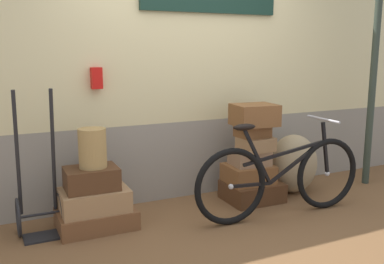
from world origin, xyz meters
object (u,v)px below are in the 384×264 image
suitcase_0 (96,218)px  suitcase_8 (254,115)px  luggage_trolley (39,203)px  suitcase_4 (248,174)px  suitcase_2 (91,178)px  suitcase_7 (253,131)px  suitcase_3 (252,191)px  suitcase_6 (256,144)px  burlap_sack (293,164)px  bicycle (281,178)px  wicker_basket (92,148)px  suitcase_1 (95,200)px  suitcase_5 (250,158)px

suitcase_0 → suitcase_8: suitcase_8 is taller
suitcase_0 → luggage_trolley: bearing=170.6°
suitcase_4 → suitcase_2: bearing=-176.7°
suitcase_7 → suitcase_8: 0.18m
suitcase_3 → suitcase_6: 0.51m
burlap_sack → bicycle: bicycle is taller
wicker_basket → bicycle: 1.77m
suitcase_0 → suitcase_1: suitcase_1 is taller
wicker_basket → bicycle: bicycle is taller
suitcase_0 → luggage_trolley: size_ratio=0.54×
suitcase_7 → burlap_sack: bearing=-1.5°
suitcase_8 → luggage_trolley: bearing=-177.8°
suitcase_6 → suitcase_2: bearing=175.2°
wicker_basket → bicycle: (1.66, -0.48, -0.35)m
suitcase_4 → suitcase_7: 0.46m
suitcase_4 → wicker_basket: (-1.63, -0.02, 0.44)m
suitcase_3 → wicker_basket: bearing=-179.5°
burlap_sack → suitcase_5: bearing=-178.7°
suitcase_6 → bicycle: bearing=-96.7°
bicycle → suitcase_4: bearing=94.3°
suitcase_6 → suitcase_1: bearing=175.6°
suitcase_3 → bicycle: (-0.00, -0.49, 0.28)m
suitcase_3 → wicker_basket: 1.78m
luggage_trolley → burlap_sack: (2.68, -0.04, 0.05)m
suitcase_4 → suitcase_5: bearing=18.3°
suitcase_4 → suitcase_8: 0.63m
suitcase_5 → burlap_sack: (0.58, 0.01, -0.14)m
suitcase_3 → bicycle: bicycle is taller
suitcase_0 → suitcase_6: bearing=-0.8°
suitcase_0 → bicycle: (1.66, -0.48, 0.29)m
suitcase_6 → suitcase_7: 0.14m
burlap_sack → suitcase_0: bearing=-179.0°
suitcase_0 → bicycle: size_ratio=0.38×
suitcase_5 → suitcase_8: bearing=-64.6°
suitcase_3 → suitcase_5: 0.37m
suitcase_6 → suitcase_7: suitcase_7 is taller
suitcase_1 → suitcase_3: suitcase_1 is taller
wicker_basket → burlap_sack: bearing=1.0°
suitcase_1 → suitcase_6: size_ratio=1.75×
suitcase_8 → suitcase_0: bearing=-175.9°
suitcase_3 → suitcase_8: suitcase_8 is taller
suitcase_5 → burlap_sack: bearing=6.6°
suitcase_5 → suitcase_6: 0.16m
luggage_trolley → bicycle: 2.20m
suitcase_2 → luggage_trolley: (-0.44, 0.08, -0.18)m
suitcase_3 → wicker_basket: (-1.66, -0.00, 0.63)m
suitcase_4 → suitcase_5: size_ratio=1.26×
suitcase_5 → suitcase_8: (0.02, -0.05, 0.46)m
suitcase_8 → luggage_trolley: luggage_trolley is taller
suitcase_6 → suitcase_7: (-0.02, 0.04, 0.14)m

